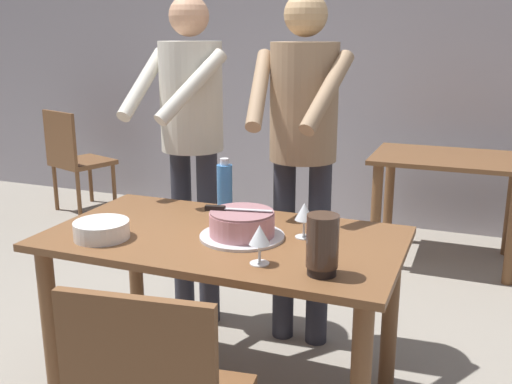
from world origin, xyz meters
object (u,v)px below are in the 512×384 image
object	(u,v)px
cake_on_platter	(242,225)
background_chair_0	(75,157)
hurricane_lamp	(322,244)
wine_glass_near	(260,236)
background_table	(448,180)
plate_stack	(102,230)
wine_glass_far	(304,213)
water_bottle	(225,188)
person_standing_beside	(191,126)
cake_knife	(224,209)
person_cutting_cake	(303,134)
main_dining_table	(224,264)

from	to	relation	value
cake_on_platter	background_chair_0	xyz separation A→B (m)	(-2.45, 2.07, -0.31)
hurricane_lamp	background_chair_0	xyz separation A→B (m)	(-2.84, 2.31, -0.37)
wine_glass_near	background_table	bearing A→B (deg)	77.61
background_table	background_chair_0	distance (m)	3.11
wine_glass_near	hurricane_lamp	size ratio (longest dim) A/B	0.69
plate_stack	hurricane_lamp	bearing A→B (deg)	-2.14
wine_glass_far	plate_stack	bearing A→B (deg)	-157.99
wine_glass_near	plate_stack	bearing A→B (deg)	178.04
water_bottle	person_standing_beside	size ratio (longest dim) A/B	0.15
cake_knife	person_standing_beside	distance (m)	0.83
cake_on_platter	plate_stack	bearing A→B (deg)	-157.62
plate_stack	hurricane_lamp	xyz separation A→B (m)	(0.91, -0.03, 0.07)
person_cutting_cake	water_bottle	bearing A→B (deg)	-130.37
wine_glass_far	hurricane_lamp	bearing A→B (deg)	-63.91
plate_stack	wine_glass_far	size ratio (longest dim) A/B	1.53
cake_on_platter	plate_stack	xyz separation A→B (m)	(-0.52, -0.21, -0.02)
water_bottle	hurricane_lamp	bearing A→B (deg)	-41.76
cake_knife	plate_stack	size ratio (longest dim) A/B	1.22
water_bottle	wine_glass_near	bearing A→B (deg)	-54.78
main_dining_table	hurricane_lamp	xyz separation A→B (m)	(0.48, -0.24, 0.23)
person_cutting_cake	cake_on_platter	bearing A→B (deg)	-95.78
main_dining_table	cake_knife	bearing A→B (deg)	-42.78
plate_stack	cake_on_platter	bearing A→B (deg)	22.38
plate_stack	hurricane_lamp	distance (m)	0.91
person_standing_beside	background_chair_0	size ratio (longest dim) A/B	1.91
plate_stack	person_cutting_cake	world-z (taller)	person_cutting_cake
cake_on_platter	person_cutting_cake	bearing A→B (deg)	84.22
background_table	cake_on_platter	bearing A→B (deg)	-108.07
wine_glass_near	person_cutting_cake	bearing A→B (deg)	97.02
main_dining_table	person_standing_beside	world-z (taller)	person_standing_beside
main_dining_table	wine_glass_far	size ratio (longest dim) A/B	9.92
wine_glass_near	hurricane_lamp	distance (m)	0.23
background_table	person_cutting_cake	bearing A→B (deg)	-112.85
wine_glass_far	person_cutting_cake	size ratio (longest dim) A/B	0.08
wine_glass_far	water_bottle	world-z (taller)	water_bottle
wine_glass_far	background_table	distance (m)	2.01
cake_on_platter	background_chair_0	bearing A→B (deg)	139.83
background_chair_0	wine_glass_far	bearing A→B (deg)	-36.45
wine_glass_near	person_cutting_cake	world-z (taller)	person_cutting_cake
wine_glass_near	background_chair_0	bearing A→B (deg)	138.61
wine_glass_far	water_bottle	distance (m)	0.48
wine_glass_far	main_dining_table	bearing A→B (deg)	-163.54
plate_stack	person_standing_beside	world-z (taller)	person_standing_beside
water_bottle	person_standing_beside	bearing A→B (deg)	134.83
cake_on_platter	wine_glass_near	world-z (taller)	wine_glass_near
main_dining_table	wine_glass_near	world-z (taller)	wine_glass_near
hurricane_lamp	wine_glass_near	bearing A→B (deg)	177.33
wine_glass_far	person_standing_beside	xyz separation A→B (m)	(-0.78, 0.54, 0.22)
hurricane_lamp	cake_knife	bearing A→B (deg)	153.33
cake_knife	hurricane_lamp	bearing A→B (deg)	-26.67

